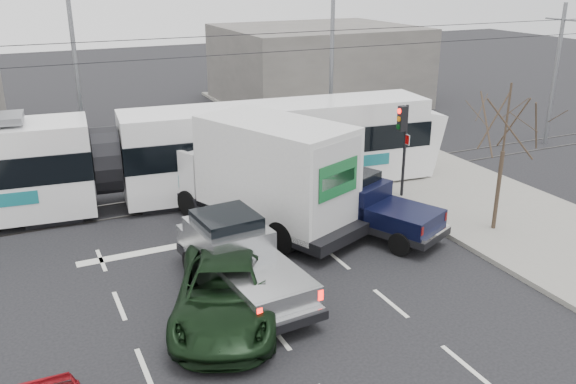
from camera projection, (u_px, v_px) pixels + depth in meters
name	position (u px, v px, depth m)	size (l,w,h in m)	color
ground	(336.00, 318.00, 15.86)	(120.00, 120.00, 0.00)	black
rails	(213.00, 195.00, 24.35)	(60.00, 1.60, 0.03)	#33302D
building_right	(317.00, 65.00, 40.15)	(12.00, 10.00, 5.00)	slate
bare_tree	(506.00, 125.00, 19.69)	(2.40, 2.40, 5.00)	#47382B
traffic_signal	(403.00, 132.00, 23.00)	(0.44, 0.44, 3.60)	black
street_lamp_near	(329.00, 45.00, 28.89)	(2.38, 0.25, 9.00)	slate
street_lamp_far	(70.00, 53.00, 26.01)	(2.38, 0.25, 9.00)	slate
catenary	(209.00, 99.00, 23.00)	(60.00, 0.20, 7.00)	black
tram	(105.00, 162.00, 22.33)	(25.87, 5.15, 5.25)	white
silver_pickup	(238.00, 256.00, 16.95)	(2.38, 5.75, 2.04)	black
box_truck	(262.00, 174.00, 20.89)	(5.40, 8.15, 3.86)	black
navy_pickup	(367.00, 205.00, 20.67)	(3.59, 5.11, 2.03)	black
green_car	(226.00, 292.00, 15.62)	(2.51, 5.45, 1.51)	black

